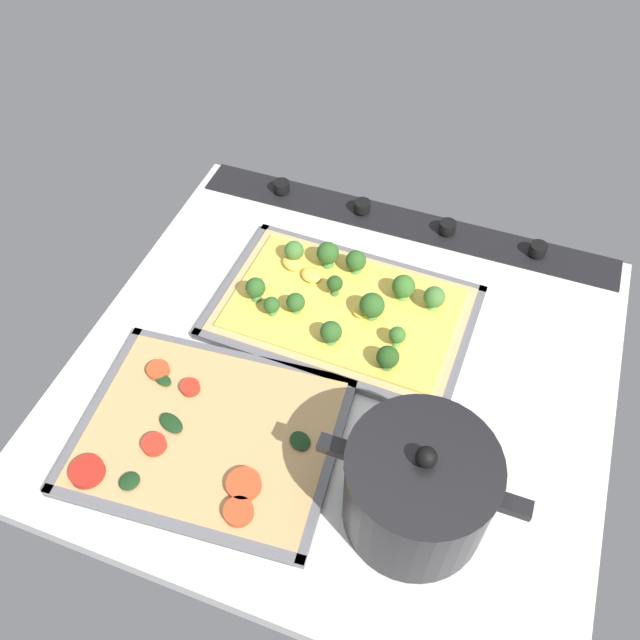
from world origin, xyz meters
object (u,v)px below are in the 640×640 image
at_px(broccoli_pizza, 344,305).
at_px(baking_tray_back, 210,435).
at_px(veggie_pizza_back, 206,435).
at_px(baking_tray_front, 343,313).
at_px(cooking_pot, 418,489).

bearing_deg(broccoli_pizza, baking_tray_back, 69.77).
bearing_deg(veggie_pizza_back, baking_tray_back, -114.84).
height_order(baking_tray_front, broccoli_pizza, broccoli_pizza).
xyz_separation_m(baking_tray_front, veggie_pizza_back, (0.10, 0.26, 0.01)).
bearing_deg(cooking_pot, baking_tray_front, -55.89).
distance_m(broccoli_pizza, cooking_pot, 0.33).
distance_m(veggie_pizza_back, cooking_pot, 0.29).
distance_m(baking_tray_back, cooking_pot, 0.29).
bearing_deg(broccoli_pizza, cooking_pot, 123.80).
relative_size(broccoli_pizza, veggie_pizza_back, 1.09).
height_order(broccoli_pizza, baking_tray_back, broccoli_pizza).
xyz_separation_m(veggie_pizza_back, cooking_pot, (-0.28, 0.00, 0.06)).
xyz_separation_m(baking_tray_back, cooking_pot, (-0.28, 0.01, 0.06)).
bearing_deg(cooking_pot, baking_tray_back, -1.92).
distance_m(baking_tray_back, veggie_pizza_back, 0.01).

